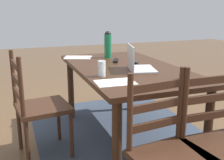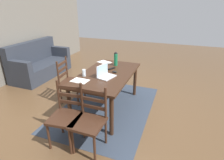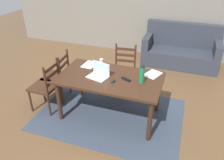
{
  "view_description": "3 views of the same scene",
  "coord_description": "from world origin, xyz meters",
  "px_view_note": "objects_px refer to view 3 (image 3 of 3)",
  "views": [
    {
      "loc": [
        -2.36,
        1.02,
        1.31
      ],
      "look_at": [
        0.08,
        0.11,
        0.62
      ],
      "focal_mm": 44.02,
      "sensor_mm": 36.0,
      "label": 1
    },
    {
      "loc": [
        -3.03,
        -1.26,
        2.02
      ],
      "look_at": [
        0.12,
        -0.06,
        0.58
      ],
      "focal_mm": 29.3,
      "sensor_mm": 36.0,
      "label": 2
    },
    {
      "loc": [
        1.06,
        -2.94,
        2.51
      ],
      "look_at": [
        -0.01,
        0.12,
        0.63
      ],
      "focal_mm": 35.73,
      "sensor_mm": 36.0,
      "label": 3
    }
  ],
  "objects_px": {
    "laptop": "(99,73)",
    "chair_far_head": "(124,70)",
    "drinking_glass": "(101,62)",
    "couch": "(180,51)",
    "chair_left_far": "(57,76)",
    "chair_left_near": "(46,86)",
    "water_bottle": "(142,73)",
    "dining_table": "(110,82)",
    "computer_mouse": "(113,81)",
    "tv_remote": "(126,79)"
  },
  "relations": [
    {
      "from": "chair_left_far",
      "to": "laptop",
      "type": "relative_size",
      "value": 2.6
    },
    {
      "from": "chair_left_near",
      "to": "chair_far_head",
      "type": "distance_m",
      "value": 1.52
    },
    {
      "from": "chair_left_near",
      "to": "computer_mouse",
      "type": "height_order",
      "value": "chair_left_near"
    },
    {
      "from": "chair_far_head",
      "to": "laptop",
      "type": "bearing_deg",
      "value": -100.77
    },
    {
      "from": "chair_left_near",
      "to": "drinking_glass",
      "type": "distance_m",
      "value": 1.06
    },
    {
      "from": "chair_far_head",
      "to": "couch",
      "type": "height_order",
      "value": "couch"
    },
    {
      "from": "couch",
      "to": "laptop",
      "type": "xyz_separation_m",
      "value": [
        -1.14,
        -2.56,
        0.46
      ]
    },
    {
      "from": "chair_far_head",
      "to": "drinking_glass",
      "type": "height_order",
      "value": "chair_far_head"
    },
    {
      "from": "drinking_glass",
      "to": "couch",
      "type": "bearing_deg",
      "value": 60.31
    },
    {
      "from": "dining_table",
      "to": "drinking_glass",
      "type": "height_order",
      "value": "drinking_glass"
    },
    {
      "from": "dining_table",
      "to": "chair_left_near",
      "type": "xyz_separation_m",
      "value": [
        -1.12,
        -0.19,
        -0.21
      ]
    },
    {
      "from": "chair_left_far",
      "to": "chair_left_near",
      "type": "bearing_deg",
      "value": -89.96
    },
    {
      "from": "laptop",
      "to": "drinking_glass",
      "type": "height_order",
      "value": "laptop"
    },
    {
      "from": "tv_remote",
      "to": "chair_left_near",
      "type": "bearing_deg",
      "value": 122.43
    },
    {
      "from": "chair_far_head",
      "to": "drinking_glass",
      "type": "distance_m",
      "value": 0.68
    },
    {
      "from": "chair_far_head",
      "to": "water_bottle",
      "type": "height_order",
      "value": "water_bottle"
    },
    {
      "from": "chair_left_near",
      "to": "drinking_glass",
      "type": "xyz_separation_m",
      "value": [
        0.85,
        0.52,
        0.36
      ]
    },
    {
      "from": "chair_left_far",
      "to": "laptop",
      "type": "xyz_separation_m",
      "value": [
        0.95,
        -0.23,
        0.35
      ]
    },
    {
      "from": "water_bottle",
      "to": "drinking_glass",
      "type": "bearing_deg",
      "value": 157.16
    },
    {
      "from": "chair_left_far",
      "to": "water_bottle",
      "type": "bearing_deg",
      "value": -6.59
    },
    {
      "from": "laptop",
      "to": "tv_remote",
      "type": "bearing_deg",
      "value": 4.01
    },
    {
      "from": "chair_left_near",
      "to": "laptop",
      "type": "bearing_deg",
      "value": 9.09
    },
    {
      "from": "dining_table",
      "to": "chair_left_near",
      "type": "distance_m",
      "value": 1.16
    },
    {
      "from": "dining_table",
      "to": "tv_remote",
      "type": "xyz_separation_m",
      "value": [
        0.27,
        -0.0,
        0.1
      ]
    },
    {
      "from": "water_bottle",
      "to": "computer_mouse",
      "type": "distance_m",
      "value": 0.46
    },
    {
      "from": "tv_remote",
      "to": "couch",
      "type": "bearing_deg",
      "value": 9.46
    },
    {
      "from": "chair_far_head",
      "to": "tv_remote",
      "type": "height_order",
      "value": "chair_far_head"
    },
    {
      "from": "tv_remote",
      "to": "laptop",
      "type": "bearing_deg",
      "value": 118.95
    },
    {
      "from": "laptop",
      "to": "chair_far_head",
      "type": "bearing_deg",
      "value": 79.23
    },
    {
      "from": "laptop",
      "to": "couch",
      "type": "bearing_deg",
      "value": 65.96
    },
    {
      "from": "chair_left_far",
      "to": "tv_remote",
      "type": "relative_size",
      "value": 5.59
    },
    {
      "from": "laptop",
      "to": "chair_left_far",
      "type": "bearing_deg",
      "value": 166.64
    },
    {
      "from": "laptop",
      "to": "chair_left_near",
      "type": "bearing_deg",
      "value": -170.91
    },
    {
      "from": "couch",
      "to": "dining_table",
      "type": "bearing_deg",
      "value": -111.03
    },
    {
      "from": "dining_table",
      "to": "computer_mouse",
      "type": "bearing_deg",
      "value": -53.2
    },
    {
      "from": "dining_table",
      "to": "water_bottle",
      "type": "height_order",
      "value": "water_bottle"
    },
    {
      "from": "laptop",
      "to": "drinking_glass",
      "type": "relative_size",
      "value": 2.82
    },
    {
      "from": "chair_far_head",
      "to": "water_bottle",
      "type": "bearing_deg",
      "value": -58.14
    },
    {
      "from": "couch",
      "to": "laptop",
      "type": "bearing_deg",
      "value": -114.04
    },
    {
      "from": "couch",
      "to": "computer_mouse",
      "type": "bearing_deg",
      "value": -108.31
    },
    {
      "from": "dining_table",
      "to": "chair_left_near",
      "type": "relative_size",
      "value": 1.76
    },
    {
      "from": "couch",
      "to": "drinking_glass",
      "type": "relative_size",
      "value": 13.91
    },
    {
      "from": "chair_left_near",
      "to": "laptop",
      "type": "distance_m",
      "value": 1.03
    },
    {
      "from": "couch",
      "to": "laptop",
      "type": "height_order",
      "value": "couch"
    },
    {
      "from": "chair_left_near",
      "to": "couch",
      "type": "distance_m",
      "value": 3.43
    },
    {
      "from": "water_bottle",
      "to": "computer_mouse",
      "type": "xyz_separation_m",
      "value": [
        -0.42,
        -0.13,
        -0.14
      ]
    },
    {
      "from": "drinking_glass",
      "to": "laptop",
      "type": "bearing_deg",
      "value": -74.0
    },
    {
      "from": "chair_left_near",
      "to": "water_bottle",
      "type": "xyz_separation_m",
      "value": [
        1.64,
        0.19,
        0.45
      ]
    },
    {
      "from": "laptop",
      "to": "water_bottle",
      "type": "bearing_deg",
      "value": 3.1
    },
    {
      "from": "drinking_glass",
      "to": "chair_left_far",
      "type": "bearing_deg",
      "value": -170.34
    }
  ]
}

